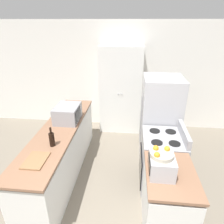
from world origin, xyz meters
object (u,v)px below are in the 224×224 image
Objects in this scene: microwave at (68,113)px; fruit_bowl at (161,154)px; stove at (161,161)px; wine_bottle at (52,139)px; pantry_cabinet at (121,90)px; refrigerator at (160,120)px; toaster_oven at (161,164)px.

microwave is 1.92m from fruit_bowl.
stove is 1.77m from wine_bottle.
fruit_bowl reaches higher than microwave.
pantry_cabinet is 1.92× the size of stove.
microwave is (-1.68, -0.36, 0.23)m from refrigerator.
wine_bottle is at bearing -88.91° from microwave.
microwave is at bearing -167.79° from refrigerator.
refrigerator is (0.82, -1.09, -0.20)m from pantry_cabinet.
toaster_oven is (-0.18, -1.58, 0.20)m from refrigerator.
pantry_cabinet reaches higher than fruit_bowl.
wine_bottle is at bearing -166.35° from stove.
refrigerator is 1.63m from fruit_bowl.
refrigerator is (0.02, 0.77, 0.37)m from stove.
pantry_cabinet is at bearing 69.53° from wine_bottle.
toaster_oven is at bearing -96.35° from refrigerator.
pantry_cabinet is at bearing 103.24° from fruit_bowl.
refrigerator is 5.65× the size of wine_bottle.
fruit_bowl is at bearing -15.75° from wine_bottle.
fruit_bowl reaches higher than toaster_oven.
pantry_cabinet is 1.69m from microwave.
refrigerator is 6.19× the size of fruit_bowl.
microwave is 1.75× the size of wine_bottle.
microwave is at bearing 140.99° from toaster_oven.
microwave is at bearing 91.09° from wine_bottle.
microwave is (-0.86, -1.45, 0.02)m from pantry_cabinet.
pantry_cabinet reaches higher than microwave.
stove is at bearing -66.86° from pantry_cabinet.
pantry_cabinet is at bearing 126.91° from refrigerator.
fruit_bowl is at bearing -76.76° from pantry_cabinet.
refrigerator is 3.24× the size of microwave.
wine_bottle is at bearing -110.47° from pantry_cabinet.
toaster_oven is (1.48, -0.41, 0.01)m from wine_bottle.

